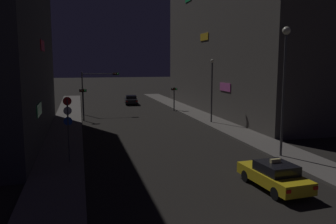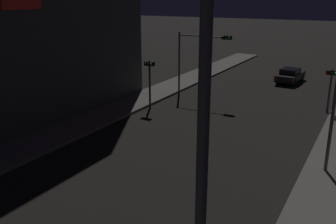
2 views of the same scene
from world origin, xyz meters
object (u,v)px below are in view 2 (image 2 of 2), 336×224
traffic_light_left_kerb (149,74)px  street_lamp_near_block (202,170)px  traffic_light_right_kerb (331,81)px  street_lamp_far_block (336,91)px  traffic_light_overhead (198,51)px  far_car (290,75)px

traffic_light_left_kerb → street_lamp_near_block: street_lamp_near_block is taller
traffic_light_right_kerb → street_lamp_far_block: 10.87m
traffic_light_overhead → street_lamp_far_block: (11.55, -10.10, 0.22)m
traffic_light_right_kerb → street_lamp_near_block: bearing=-88.1°
traffic_light_left_kerb → street_lamp_far_block: 14.42m
traffic_light_right_kerb → street_lamp_far_block: bearing=-83.4°
traffic_light_right_kerb → street_lamp_near_block: (0.84, -24.69, 3.73)m
far_car → traffic_light_left_kerb: size_ratio=1.25×
street_lamp_far_block → traffic_light_overhead: bearing=138.8°
traffic_light_right_kerb → street_lamp_far_block: size_ratio=0.48×
traffic_light_left_kerb → street_lamp_near_block: size_ratio=0.42×
far_car → traffic_light_right_kerb: bearing=-62.9°
far_car → street_lamp_far_block: street_lamp_far_block is taller
street_lamp_near_block → traffic_light_left_kerb: bearing=123.8°
traffic_light_overhead → street_lamp_near_block: size_ratio=0.62×
far_car → street_lamp_near_block: bearing=-80.8°
far_car → traffic_light_left_kerb: bearing=-117.5°
traffic_light_overhead → street_lamp_far_block: size_ratio=0.80×
traffic_light_left_kerb → traffic_light_right_kerb: bearing=23.9°
far_car → traffic_light_overhead: size_ratio=0.85×
far_car → traffic_light_right_kerb: 10.25m
street_lamp_far_block → traffic_light_right_kerb: bearing=96.6°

